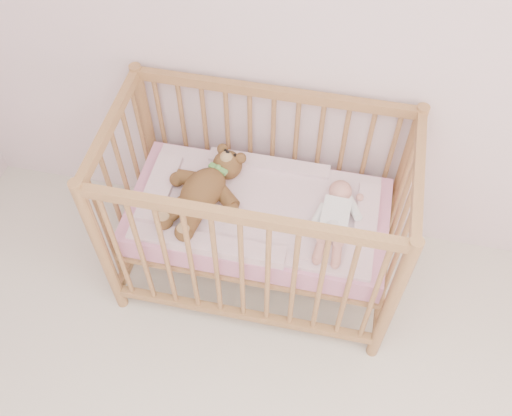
% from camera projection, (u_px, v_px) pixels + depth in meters
% --- Properties ---
extents(wall_back, '(4.00, 0.02, 2.70)m').
position_uv_depth(wall_back, '(360.00, 20.00, 2.22)').
color(wall_back, silver).
rests_on(wall_back, floor).
extents(crib, '(1.36, 0.76, 1.00)m').
position_uv_depth(crib, '(258.00, 215.00, 2.71)').
color(crib, tan).
rests_on(crib, floor).
extents(mattress, '(1.22, 0.62, 0.13)m').
position_uv_depth(mattress, '(258.00, 217.00, 2.72)').
color(mattress, pink).
rests_on(mattress, crib).
extents(blanket, '(1.10, 0.58, 0.06)m').
position_uv_depth(blanket, '(258.00, 207.00, 2.66)').
color(blanket, '#F3A7B5').
rests_on(blanket, mattress).
extents(baby, '(0.25, 0.49, 0.12)m').
position_uv_depth(baby, '(336.00, 214.00, 2.55)').
color(baby, white).
rests_on(baby, blanket).
extents(teddy_bear, '(0.58, 0.67, 0.16)m').
position_uv_depth(teddy_bear, '(203.00, 190.00, 2.61)').
color(teddy_bear, brown).
rests_on(teddy_bear, blanket).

